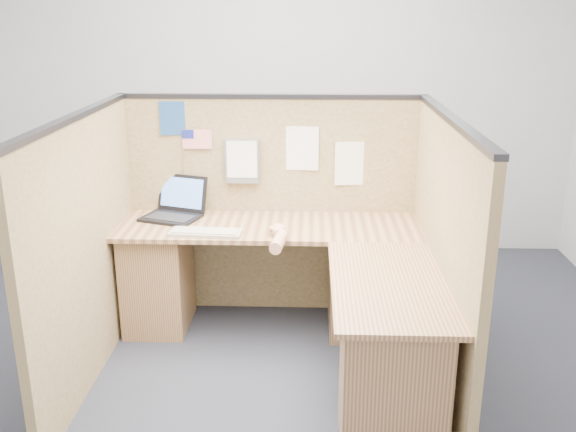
{
  "coord_description": "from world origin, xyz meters",
  "views": [
    {
      "loc": [
        0.27,
        -3.24,
        2.06
      ],
      "look_at": [
        0.13,
        0.5,
        0.85
      ],
      "focal_mm": 40.0,
      "sensor_mm": 36.0,
      "label": 1
    }
  ],
  "objects_px": {
    "keyboard": "(206,232)",
    "laptop": "(173,207)",
    "l_desk": "(296,299)",
    "mouse": "(278,232)"
  },
  "relations": [
    {
      "from": "mouse",
      "to": "l_desk",
      "type": "bearing_deg",
      "value": -58.5
    },
    {
      "from": "l_desk",
      "to": "laptop",
      "type": "distance_m",
      "value": 1.09
    },
    {
      "from": "keyboard",
      "to": "mouse",
      "type": "height_order",
      "value": "mouse"
    },
    {
      "from": "keyboard",
      "to": "laptop",
      "type": "bearing_deg",
      "value": 131.32
    },
    {
      "from": "keyboard",
      "to": "l_desk",
      "type": "bearing_deg",
      "value": -14.42
    },
    {
      "from": "l_desk",
      "to": "keyboard",
      "type": "relative_size",
      "value": 4.29
    },
    {
      "from": "laptop",
      "to": "l_desk",
      "type": "bearing_deg",
      "value": -14.63
    },
    {
      "from": "l_desk",
      "to": "laptop",
      "type": "height_order",
      "value": "laptop"
    },
    {
      "from": "laptop",
      "to": "mouse",
      "type": "xyz_separation_m",
      "value": [
        0.73,
        -0.37,
        -0.04
      ]
    },
    {
      "from": "l_desk",
      "to": "keyboard",
      "type": "bearing_deg",
      "value": 161.47
    }
  ]
}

